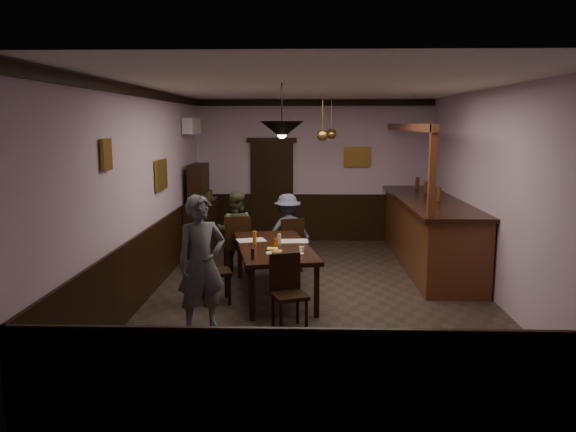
{
  "coord_description": "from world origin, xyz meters",
  "views": [
    {
      "loc": [
        -0.2,
        -7.94,
        2.5
      ],
      "look_at": [
        -0.45,
        0.21,
        1.15
      ],
      "focal_mm": 35.0,
      "sensor_mm": 36.0,
      "label": 1
    }
  ],
  "objects_px": {
    "chair_side": "(210,267)",
    "person_standing": "(201,264)",
    "pendant_iron": "(282,130)",
    "soda_can": "(276,242)",
    "dining_table": "(274,250)",
    "pendant_brass_far": "(331,134)",
    "sideboard": "(201,217)",
    "person_seated_left": "(236,231)",
    "chair_far_right": "(291,242)",
    "pendant_brass_mid": "(322,135)",
    "bar_counter": "(427,229)",
    "chair_far_left": "(237,242)",
    "coffee_cup": "(302,249)",
    "chair_near": "(288,288)",
    "person_seated_right": "(287,231)"
  },
  "relations": [
    {
      "from": "bar_counter",
      "to": "coffee_cup",
      "type": "bearing_deg",
      "value": -132.59
    },
    {
      "from": "bar_counter",
      "to": "chair_far_right",
      "type": "bearing_deg",
      "value": -165.39
    },
    {
      "from": "chair_side",
      "to": "chair_far_left",
      "type": "bearing_deg",
      "value": -23.17
    },
    {
      "from": "chair_side",
      "to": "pendant_brass_far",
      "type": "distance_m",
      "value": 4.1
    },
    {
      "from": "chair_far_left",
      "to": "soda_can",
      "type": "xyz_separation_m",
      "value": [
        0.71,
        -1.21,
        0.27
      ]
    },
    {
      "from": "person_seated_right",
      "to": "soda_can",
      "type": "height_order",
      "value": "person_seated_right"
    },
    {
      "from": "soda_can",
      "to": "pendant_iron",
      "type": "xyz_separation_m",
      "value": [
        0.12,
        -0.73,
        1.61
      ]
    },
    {
      "from": "chair_side",
      "to": "coffee_cup",
      "type": "distance_m",
      "value": 1.31
    },
    {
      "from": "chair_far_right",
      "to": "soda_can",
      "type": "xyz_separation_m",
      "value": [
        -0.18,
        -1.39,
        0.3
      ]
    },
    {
      "from": "pendant_iron",
      "to": "soda_can",
      "type": "bearing_deg",
      "value": 99.39
    },
    {
      "from": "chair_near",
      "to": "pendant_iron",
      "type": "bearing_deg",
      "value": 79.25
    },
    {
      "from": "person_standing",
      "to": "coffee_cup",
      "type": "height_order",
      "value": "person_standing"
    },
    {
      "from": "bar_counter",
      "to": "pendant_iron",
      "type": "bearing_deg",
      "value": -132.04
    },
    {
      "from": "chair_near",
      "to": "coffee_cup",
      "type": "distance_m",
      "value": 0.91
    },
    {
      "from": "chair_side",
      "to": "pendant_iron",
      "type": "bearing_deg",
      "value": -127.6
    },
    {
      "from": "pendant_brass_mid",
      "to": "pendant_iron",
      "type": "bearing_deg",
      "value": -102.78
    },
    {
      "from": "dining_table",
      "to": "pendant_brass_far",
      "type": "xyz_separation_m",
      "value": [
        0.95,
        2.84,
        1.61
      ]
    },
    {
      "from": "dining_table",
      "to": "pendant_iron",
      "type": "height_order",
      "value": "pendant_iron"
    },
    {
      "from": "chair_far_left",
      "to": "soda_can",
      "type": "relative_size",
      "value": 8.26
    },
    {
      "from": "chair_far_right",
      "to": "person_standing",
      "type": "bearing_deg",
      "value": 50.4
    },
    {
      "from": "coffee_cup",
      "to": "dining_table",
      "type": "bearing_deg",
      "value": 120.88
    },
    {
      "from": "person_seated_left",
      "to": "soda_can",
      "type": "relative_size",
      "value": 11.37
    },
    {
      "from": "chair_side",
      "to": "person_seated_left",
      "type": "height_order",
      "value": "person_seated_left"
    },
    {
      "from": "chair_near",
      "to": "person_seated_right",
      "type": "bearing_deg",
      "value": 71.47
    },
    {
      "from": "chair_far_left",
      "to": "pendant_brass_far",
      "type": "xyz_separation_m",
      "value": [
        1.62,
        1.68,
        1.75
      ]
    },
    {
      "from": "person_seated_left",
      "to": "pendant_brass_mid",
      "type": "relative_size",
      "value": 1.68
    },
    {
      "from": "chair_far_left",
      "to": "person_standing",
      "type": "distance_m",
      "value": 2.61
    },
    {
      "from": "dining_table",
      "to": "person_seated_left",
      "type": "xyz_separation_m",
      "value": [
        -0.74,
        1.44,
        -0.0
      ]
    },
    {
      "from": "chair_far_right",
      "to": "chair_side",
      "type": "xyz_separation_m",
      "value": [
        -1.08,
        -1.72,
        0.01
      ]
    },
    {
      "from": "sideboard",
      "to": "pendant_brass_mid",
      "type": "xyz_separation_m",
      "value": [
        2.31,
        -0.92,
        1.6
      ]
    },
    {
      "from": "chair_near",
      "to": "pendant_brass_mid",
      "type": "xyz_separation_m",
      "value": [
        0.51,
        3.14,
        1.8
      ]
    },
    {
      "from": "person_seated_left",
      "to": "pendant_iron",
      "type": "bearing_deg",
      "value": 118.21
    },
    {
      "from": "person_standing",
      "to": "chair_near",
      "type": "bearing_deg",
      "value": -23.14
    },
    {
      "from": "chair_side",
      "to": "person_standing",
      "type": "distance_m",
      "value": 1.1
    },
    {
      "from": "chair_side",
      "to": "pendant_iron",
      "type": "xyz_separation_m",
      "value": [
        1.02,
        -0.41,
        1.9
      ]
    },
    {
      "from": "person_standing",
      "to": "pendant_iron",
      "type": "distance_m",
      "value": 1.95
    },
    {
      "from": "pendant_iron",
      "to": "pendant_brass_mid",
      "type": "relative_size",
      "value": 0.85
    },
    {
      "from": "dining_table",
      "to": "sideboard",
      "type": "height_order",
      "value": "sideboard"
    },
    {
      "from": "soda_can",
      "to": "coffee_cup",
      "type": "bearing_deg",
      "value": -46.96
    },
    {
      "from": "person_standing",
      "to": "person_seated_right",
      "type": "distance_m",
      "value": 3.18
    },
    {
      "from": "pendant_iron",
      "to": "pendant_brass_mid",
      "type": "distance_m",
      "value": 2.69
    },
    {
      "from": "pendant_iron",
      "to": "pendant_brass_mid",
      "type": "bearing_deg",
      "value": 77.22
    },
    {
      "from": "pendant_brass_mid",
      "to": "sideboard",
      "type": "bearing_deg",
      "value": 158.31
    },
    {
      "from": "person_standing",
      "to": "dining_table",
      "type": "bearing_deg",
      "value": 30.99
    },
    {
      "from": "chair_near",
      "to": "person_standing",
      "type": "xyz_separation_m",
      "value": [
        -1.03,
        -0.12,
        0.33
      ]
    },
    {
      "from": "sideboard",
      "to": "person_seated_left",
      "type": "bearing_deg",
      "value": -57.72
    },
    {
      "from": "person_seated_left",
      "to": "soda_can",
      "type": "bearing_deg",
      "value": 123.68
    },
    {
      "from": "sideboard",
      "to": "pendant_brass_mid",
      "type": "height_order",
      "value": "pendant_brass_mid"
    },
    {
      "from": "soda_can",
      "to": "pendant_brass_far",
      "type": "distance_m",
      "value": 3.38
    },
    {
      "from": "chair_far_left",
      "to": "coffee_cup",
      "type": "distance_m",
      "value": 1.96
    }
  ]
}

